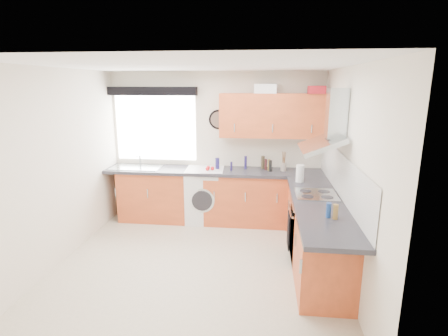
# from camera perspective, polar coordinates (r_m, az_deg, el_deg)

# --- Properties ---
(ground_plane) EXTENTS (3.60, 3.60, 0.00)m
(ground_plane) POSITION_cam_1_polar(r_m,az_deg,el_deg) (4.74, -4.32, -15.41)
(ground_plane) COLOR beige
(ceiling) EXTENTS (3.60, 3.60, 0.02)m
(ceiling) POSITION_cam_1_polar(r_m,az_deg,el_deg) (4.16, -4.96, 16.34)
(ceiling) COLOR white
(ceiling) RESTS_ON wall_back
(wall_back) EXTENTS (3.60, 0.02, 2.50)m
(wall_back) POSITION_cam_1_polar(r_m,az_deg,el_deg) (6.02, -1.34, 3.56)
(wall_back) COLOR silver
(wall_back) RESTS_ON ground_plane
(wall_front) EXTENTS (3.60, 0.02, 2.50)m
(wall_front) POSITION_cam_1_polar(r_m,az_deg,el_deg) (2.63, -12.26, -10.21)
(wall_front) COLOR silver
(wall_front) RESTS_ON ground_plane
(wall_left) EXTENTS (0.02, 3.60, 2.50)m
(wall_left) POSITION_cam_1_polar(r_m,az_deg,el_deg) (4.95, -25.53, 0.02)
(wall_left) COLOR silver
(wall_left) RESTS_ON ground_plane
(wall_right) EXTENTS (0.02, 3.60, 2.50)m
(wall_right) POSITION_cam_1_polar(r_m,az_deg,el_deg) (4.32, 19.53, -1.25)
(wall_right) COLOR silver
(wall_right) RESTS_ON ground_plane
(window) EXTENTS (1.40, 0.02, 1.10)m
(window) POSITION_cam_1_polar(r_m,az_deg,el_deg) (6.20, -11.10, 6.41)
(window) COLOR silver
(window) RESTS_ON wall_back
(window_blind) EXTENTS (1.50, 0.18, 0.14)m
(window_blind) POSITION_cam_1_polar(r_m,az_deg,el_deg) (6.07, -11.63, 12.21)
(window_blind) COLOR black
(window_blind) RESTS_ON wall_back
(splashback) EXTENTS (0.01, 3.00, 0.54)m
(splashback) POSITION_cam_1_polar(r_m,az_deg,el_deg) (4.62, 18.54, -1.14)
(splashback) COLOR white
(splashback) RESTS_ON wall_right
(base_cab_back) EXTENTS (3.00, 0.58, 0.86)m
(base_cab_back) POSITION_cam_1_polar(r_m,az_deg,el_deg) (5.96, -2.63, -4.70)
(base_cab_back) COLOR #AF4722
(base_cab_back) RESTS_ON ground_plane
(base_cab_corner) EXTENTS (0.60, 0.60, 0.86)m
(base_cab_corner) POSITION_cam_1_polar(r_m,az_deg,el_deg) (5.92, 12.90, -5.17)
(base_cab_corner) COLOR #AF4722
(base_cab_corner) RESTS_ON ground_plane
(base_cab_right) EXTENTS (0.58, 2.10, 0.86)m
(base_cab_right) POSITION_cam_1_polar(r_m,az_deg,el_deg) (4.67, 14.80, -10.47)
(base_cab_right) COLOR #AF4722
(base_cab_right) RESTS_ON ground_plane
(worktop_back) EXTENTS (3.60, 0.62, 0.05)m
(worktop_back) POSITION_cam_1_polar(r_m,az_deg,el_deg) (5.80, -1.72, -0.50)
(worktop_back) COLOR #25252B
(worktop_back) RESTS_ON base_cab_back
(worktop_right) EXTENTS (0.62, 2.42, 0.05)m
(worktop_right) POSITION_cam_1_polar(r_m,az_deg,el_deg) (4.36, 15.30, -5.80)
(worktop_right) COLOR #25252B
(worktop_right) RESTS_ON base_cab_right
(sink) EXTENTS (0.84, 0.46, 0.10)m
(sink) POSITION_cam_1_polar(r_m,az_deg,el_deg) (6.12, -14.15, 0.45)
(sink) COLOR #ACB9C1
(sink) RESTS_ON worktop_back
(oven) EXTENTS (0.56, 0.58, 0.85)m
(oven) POSITION_cam_1_polar(r_m,az_deg,el_deg) (4.80, 14.42, -9.80)
(oven) COLOR black
(oven) RESTS_ON ground_plane
(hob_plate) EXTENTS (0.52, 0.52, 0.01)m
(hob_plate) POSITION_cam_1_polar(r_m,az_deg,el_deg) (4.64, 14.78, -4.20)
(hob_plate) COLOR #ACB9C1
(hob_plate) RESTS_ON worktop_right
(extractor_hood) EXTENTS (0.52, 0.78, 0.66)m
(extractor_hood) POSITION_cam_1_polar(r_m,az_deg,el_deg) (4.47, 16.71, 6.25)
(extractor_hood) COLOR #ACB9C1
(extractor_hood) RESTS_ON wall_right
(upper_cabinets) EXTENTS (1.70, 0.35, 0.70)m
(upper_cabinets) POSITION_cam_1_polar(r_m,az_deg,el_deg) (5.72, 7.96, 8.47)
(upper_cabinets) COLOR #AF4722
(upper_cabinets) RESTS_ON wall_back
(washing_machine) EXTENTS (0.66, 0.64, 0.91)m
(washing_machine) POSITION_cam_1_polar(r_m,az_deg,el_deg) (5.96, -3.10, -4.41)
(washing_machine) COLOR silver
(washing_machine) RESTS_ON ground_plane
(wall_clock) EXTENTS (0.33, 0.04, 0.33)m
(wall_clock) POSITION_cam_1_polar(r_m,az_deg,el_deg) (5.93, -0.91, 7.91)
(wall_clock) COLOR black
(wall_clock) RESTS_ON wall_back
(casserole) EXTENTS (0.38, 0.30, 0.15)m
(casserole) POSITION_cam_1_polar(r_m,az_deg,el_deg) (5.68, 6.90, 12.74)
(casserole) COLOR silver
(casserole) RESTS_ON upper_cabinets
(storage_box) EXTENTS (0.26, 0.22, 0.12)m
(storage_box) POSITION_cam_1_polar(r_m,az_deg,el_deg) (5.65, 14.88, 12.25)
(storage_box) COLOR red
(storage_box) RESTS_ON upper_cabinets
(utensil_pot) EXTENTS (0.11, 0.11, 0.13)m
(utensil_pot) POSITION_cam_1_polar(r_m,az_deg,el_deg) (5.78, 9.69, 0.17)
(utensil_pot) COLOR gray
(utensil_pot) RESTS_ON worktop_back
(kitchen_roll) EXTENTS (0.13, 0.13, 0.25)m
(kitchen_roll) POSITION_cam_1_polar(r_m,az_deg,el_deg) (5.17, 12.29, -0.88)
(kitchen_roll) COLOR silver
(kitchen_roll) RESTS_ON worktop_right
(tomato_cluster) EXTENTS (0.16, 0.16, 0.06)m
(tomato_cluster) POSITION_cam_1_polar(r_m,az_deg,el_deg) (5.76, -2.41, -0.03)
(tomato_cluster) COLOR red
(tomato_cluster) RESTS_ON worktop_back
(jar_0) EXTENTS (0.04, 0.04, 0.18)m
(jar_0) POSITION_cam_1_polar(r_m,az_deg,el_deg) (5.79, 6.84, 0.57)
(jar_0) COLOR #3A1417
(jar_0) RESTS_ON worktop_back
(jar_1) EXTENTS (0.07, 0.07, 0.19)m
(jar_1) POSITION_cam_1_polar(r_m,az_deg,el_deg) (5.82, -1.10, 0.74)
(jar_1) COLOR navy
(jar_1) RESTS_ON worktop_back
(jar_2) EXTENTS (0.06, 0.06, 0.22)m
(jar_2) POSITION_cam_1_polar(r_m,az_deg,el_deg) (5.88, 6.36, 0.94)
(jar_2) COLOR #3B3221
(jar_2) RESTS_ON worktop_back
(jar_3) EXTENTS (0.04, 0.04, 0.14)m
(jar_3) POSITION_cam_1_polar(r_m,az_deg,el_deg) (5.73, 1.21, 0.31)
(jar_3) COLOR #1F164C
(jar_3) RESTS_ON worktop_back
(jar_4) EXTENTS (0.05, 0.05, 0.18)m
(jar_4) POSITION_cam_1_polar(r_m,az_deg,el_deg) (5.71, 7.56, 0.34)
(jar_4) COLOR black
(jar_4) RESTS_ON worktop_back
(jar_5) EXTENTS (0.04, 0.04, 0.19)m
(jar_5) POSITION_cam_1_polar(r_m,az_deg,el_deg) (5.76, 7.36, 0.49)
(jar_5) COLOR olive
(jar_5) RESTS_ON worktop_back
(jar_6) EXTENTS (0.04, 0.04, 0.22)m
(jar_6) POSITION_cam_1_polar(r_m,az_deg,el_deg) (5.84, 3.54, 0.91)
(jar_6) COLOR navy
(jar_6) RESTS_ON worktop_back
(bottle_0) EXTENTS (0.05, 0.05, 0.16)m
(bottle_0) POSITION_cam_1_polar(r_m,az_deg,el_deg) (3.87, 17.75, -6.82)
(bottle_0) COLOR olive
(bottle_0) RESTS_ON worktop_right
(bottle_1) EXTENTS (0.05, 0.05, 0.16)m
(bottle_1) POSITION_cam_1_polar(r_m,az_deg,el_deg) (3.89, 16.70, -6.62)
(bottle_1) COLOR navy
(bottle_1) RESTS_ON worktop_right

